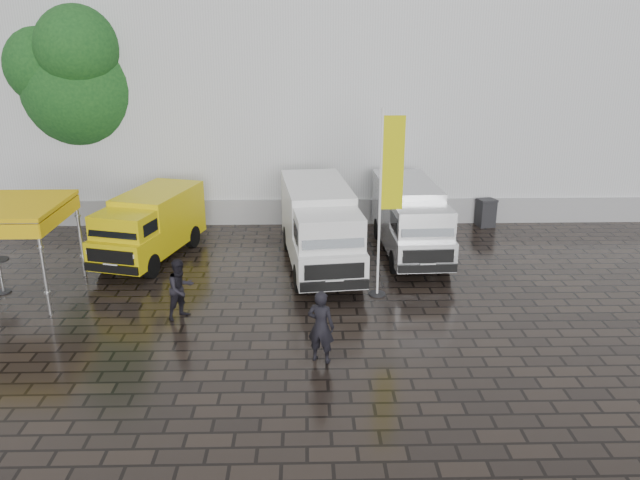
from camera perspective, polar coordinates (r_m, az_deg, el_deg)
The scene contains 13 objects.
ground at distance 17.70m, azimuth 3.33°, elevation -6.22°, with size 120.00×120.00×0.00m, color black.
exhibition_hall at distance 32.17m, azimuth 4.91°, elevation 16.20°, with size 44.00×16.00×12.00m, color silver.
hall_plinth at distance 25.15m, azimuth 6.48°, elevation 2.64°, with size 44.00×0.15×1.00m, color gray.
van_yellow at distance 21.71m, azimuth -15.30°, elevation 1.10°, with size 1.85×4.81×2.22m, color #D9C10B, non-canonical shape.
van_white at distance 20.18m, azimuth -0.02°, elevation 1.03°, with size 2.01×6.02×2.61m, color white, non-canonical shape.
van_silver at distance 21.59m, azimuth 8.25°, elevation 1.74°, with size 1.84×5.53×2.40m, color #AFB0B4, non-canonical shape.
canopy_tent at distance 19.71m, azimuth -26.83°, elevation 2.46°, with size 3.07×3.07×2.80m.
flagpole at distance 17.60m, azimuth 6.13°, elevation 4.27°, with size 0.88×0.50×5.47m.
tree at distance 26.89m, azimuth -20.90°, elevation 13.55°, with size 4.81×4.81×8.63m.
cocktail_table at distance 20.75m, azimuth -27.16°, elevation -2.93°, with size 0.60×0.60×1.05m, color black.
wheelie_bin at distance 25.48m, azimuth 14.93°, elevation 2.44°, with size 0.66×0.66×1.10m, color black.
person_front at distance 14.66m, azimuth 0.08°, elevation -7.91°, with size 0.65×0.43×1.79m, color black.
person_tent at distance 17.21m, azimuth -12.62°, elevation -4.38°, with size 0.81×0.63×1.67m, color black.
Camera 1 is at (-1.39, -15.96, 7.53)m, focal length 35.00 mm.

